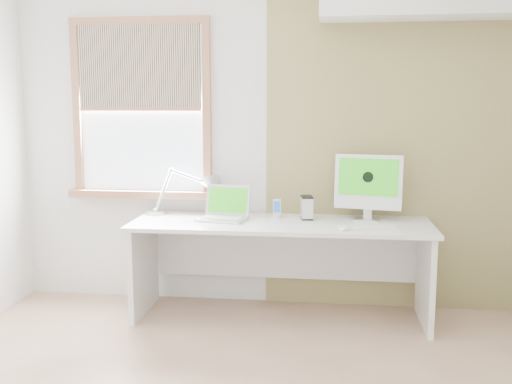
# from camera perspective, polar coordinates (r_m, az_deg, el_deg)

# --- Properties ---
(room) EXTENTS (4.04, 3.54, 2.64)m
(room) POSITION_cam_1_polar(r_m,az_deg,el_deg) (2.90, -2.50, 2.81)
(room) COLOR #A47D62
(room) RESTS_ON ground
(accent_wall) EXTENTS (2.00, 0.02, 2.60)m
(accent_wall) POSITION_cam_1_polar(r_m,az_deg,el_deg) (4.63, 13.48, 4.71)
(accent_wall) COLOR olive
(accent_wall) RESTS_ON room
(window) EXTENTS (1.20, 0.14, 1.42)m
(window) POSITION_cam_1_polar(r_m,az_deg,el_deg) (4.80, -11.08, 7.84)
(window) COLOR brown
(window) RESTS_ON room
(desk) EXTENTS (2.20, 0.70, 0.73)m
(desk) POSITION_cam_1_polar(r_m,az_deg,el_deg) (4.43, 2.46, -5.24)
(desk) COLOR silver
(desk) RESTS_ON room
(desk_lamp) EXTENTS (0.66, 0.32, 0.36)m
(desk_lamp) POSITION_cam_1_polar(r_m,az_deg,el_deg) (4.66, -5.31, 0.23)
(desk_lamp) COLOR silver
(desk_lamp) RESTS_ON desk
(laptop) EXTENTS (0.40, 0.35, 0.25)m
(laptop) POSITION_cam_1_polar(r_m,az_deg,el_deg) (4.44, -3.06, -1.84)
(laptop) COLOR silver
(laptop) RESTS_ON desk
(phone_dock) EXTENTS (0.08, 0.08, 0.14)m
(phone_dock) POSITION_cam_1_polar(r_m,az_deg,el_deg) (4.51, 2.03, -1.95)
(phone_dock) COLOR silver
(phone_dock) RESTS_ON desk
(external_drive) EXTENTS (0.10, 0.15, 0.18)m
(external_drive) POSITION_cam_1_polar(r_m,az_deg,el_deg) (4.44, 4.93, -1.51)
(external_drive) COLOR silver
(external_drive) RESTS_ON desk
(imac) EXTENTS (0.50, 0.21, 0.49)m
(imac) POSITION_cam_1_polar(r_m,az_deg,el_deg) (4.45, 10.83, 0.82)
(imac) COLOR silver
(imac) RESTS_ON desk
(keyboard) EXTENTS (0.42, 0.18, 0.02)m
(keyboard) POSITION_cam_1_polar(r_m,az_deg,el_deg) (4.16, 10.86, -3.41)
(keyboard) COLOR white
(keyboard) RESTS_ON desk
(mouse) EXTENTS (0.10, 0.12, 0.03)m
(mouse) POSITION_cam_1_polar(r_m,az_deg,el_deg) (4.10, 8.75, -3.45)
(mouse) COLOR white
(mouse) RESTS_ON desk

